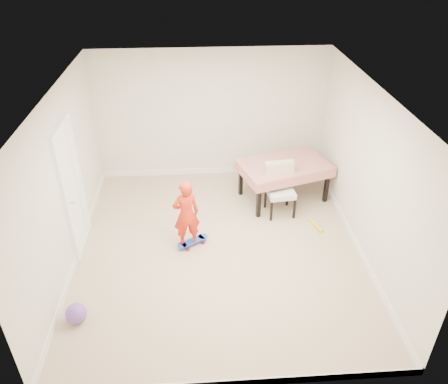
{
  "coord_description": "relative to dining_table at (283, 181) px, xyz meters",
  "views": [
    {
      "loc": [
        -0.29,
        -5.54,
        4.54
      ],
      "look_at": [
        0.1,
        0.2,
        0.95
      ],
      "focal_mm": 35.0,
      "sensor_mm": 36.0,
      "label": 1
    }
  ],
  "objects": [
    {
      "name": "wall_left",
      "position": [
        -3.53,
        -1.44,
        0.93
      ],
      "size": [
        0.04,
        5.0,
        2.6
      ],
      "primitive_type": "cube",
      "color": "beige",
      "rests_on": "ground"
    },
    {
      "name": "baseboard_left",
      "position": [
        -3.54,
        -1.44,
        -0.31
      ],
      "size": [
        0.02,
        5.0,
        0.12
      ],
      "primitive_type": "cube",
      "color": "white",
      "rests_on": "ground"
    },
    {
      "name": "foam_toy",
      "position": [
        0.42,
        -0.97,
        -0.34
      ],
      "size": [
        0.17,
        0.4,
        0.06
      ],
      "primitive_type": "cylinder",
      "rotation": [
        1.57,
        0.0,
        0.28
      ],
      "color": "yellow",
      "rests_on": "ground"
    },
    {
      "name": "door",
      "position": [
        -3.53,
        -1.14,
        0.65
      ],
      "size": [
        0.11,
        0.94,
        2.11
      ],
      "primitive_type": "cube",
      "color": "white",
      "rests_on": "ground"
    },
    {
      "name": "dining_chair",
      "position": [
        -0.15,
        -0.5,
        0.1
      ],
      "size": [
        0.58,
        0.65,
        0.95
      ],
      "primitive_type": null,
      "rotation": [
        0.0,
        0.0,
        0.1
      ],
      "color": "white",
      "rests_on": "ground"
    },
    {
      "name": "wall_front",
      "position": [
        -1.3,
        -3.92,
        0.93
      ],
      "size": [
        4.5,
        0.04,
        2.6
      ],
      "primitive_type": "cube",
      "color": "beige",
      "rests_on": "ground"
    },
    {
      "name": "ceiling",
      "position": [
        -1.3,
        -1.44,
        2.21
      ],
      "size": [
        4.5,
        5.0,
        0.04
      ],
      "primitive_type": "cube",
      "color": "white",
      "rests_on": "wall_back"
    },
    {
      "name": "baseboard_right",
      "position": [
        0.94,
        -1.44,
        -0.31
      ],
      "size": [
        0.02,
        5.0,
        0.12
      ],
      "primitive_type": "cube",
      "color": "white",
      "rests_on": "ground"
    },
    {
      "name": "wall_back",
      "position": [
        -1.3,
        1.04,
        0.93
      ],
      "size": [
        4.5,
        0.04,
        2.6
      ],
      "primitive_type": "cube",
      "color": "beige",
      "rests_on": "ground"
    },
    {
      "name": "baseboard_front",
      "position": [
        -1.3,
        -3.93,
        -0.31
      ],
      "size": [
        4.5,
        0.02,
        0.12
      ],
      "primitive_type": "cube",
      "color": "white",
      "rests_on": "ground"
    },
    {
      "name": "balloon",
      "position": [
        -3.27,
        -2.83,
        -0.23
      ],
      "size": [
        0.28,
        0.28,
        0.28
      ],
      "primitive_type": "sphere",
      "color": "purple",
      "rests_on": "ground"
    },
    {
      "name": "child",
      "position": [
        -1.81,
        -1.34,
        0.22
      ],
      "size": [
        0.49,
        0.38,
        1.18
      ],
      "primitive_type": "imported",
      "rotation": [
        0.0,
        0.0,
        3.4
      ],
      "color": "red",
      "rests_on": "ground"
    },
    {
      "name": "baseboard_back",
      "position": [
        -1.3,
        1.05,
        -0.31
      ],
      "size": [
        4.5,
        0.02,
        0.12
      ],
      "primitive_type": "cube",
      "color": "white",
      "rests_on": "ground"
    },
    {
      "name": "ground",
      "position": [
        -1.3,
        -1.44,
        -0.37
      ],
      "size": [
        5.0,
        5.0,
        0.0
      ],
      "primitive_type": "plane",
      "color": "tan",
      "rests_on": "ground"
    },
    {
      "name": "wall_right",
      "position": [
        0.93,
        -1.44,
        0.93
      ],
      "size": [
        0.04,
        5.0,
        2.6
      ],
      "primitive_type": "cube",
      "color": "beige",
      "rests_on": "ground"
    },
    {
      "name": "dining_table",
      "position": [
        0.0,
        0.0,
        0.0
      ],
      "size": [
        1.81,
        1.42,
        0.74
      ],
      "primitive_type": null,
      "rotation": [
        0.0,
        0.0,
        0.3
      ],
      "color": "red",
      "rests_on": "ground"
    },
    {
      "name": "skateboard",
      "position": [
        -1.73,
        -1.32,
        -0.33
      ],
      "size": [
        0.58,
        0.47,
        0.08
      ],
      "primitive_type": null,
      "rotation": [
        0.0,
        0.0,
        0.56
      ],
      "color": "blue",
      "rests_on": "ground"
    }
  ]
}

